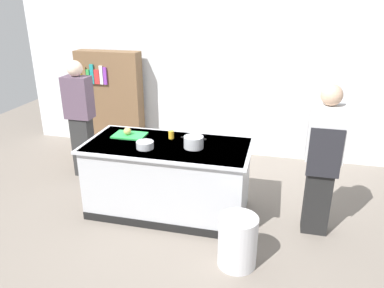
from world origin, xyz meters
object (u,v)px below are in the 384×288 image
(juice_cup, at_px, (171,135))
(onion, at_px, (127,131))
(bookshelf, at_px, (111,101))
(mixing_bowl, at_px, (145,145))
(trash_bin, at_px, (238,241))
(person_guest, at_px, (80,117))
(stock_pot, at_px, (194,142))
(person_chef, at_px, (323,158))

(juice_cup, bearing_deg, onion, -174.47)
(juice_cup, bearing_deg, bookshelf, 134.46)
(mixing_bowl, distance_m, bookshelf, 2.41)
(bookshelf, bearing_deg, trash_bin, -45.71)
(juice_cup, xyz_separation_m, person_guest, (-1.52, 0.49, -0.04))
(stock_pot, bearing_deg, onion, 169.16)
(mixing_bowl, xyz_separation_m, bookshelf, (-1.37, 1.98, -0.09))
(mixing_bowl, relative_size, bookshelf, 0.12)
(person_chef, relative_size, person_guest, 1.00)
(mixing_bowl, distance_m, trash_bin, 1.50)
(bookshelf, bearing_deg, onion, -58.42)
(trash_bin, bearing_deg, stock_pot, 129.07)
(onion, xyz_separation_m, mixing_bowl, (0.35, -0.32, -0.03))
(onion, distance_m, trash_bin, 1.94)
(onion, xyz_separation_m, trash_bin, (1.54, -0.96, -0.70))
(onion, height_order, mixing_bowl, onion)
(stock_pot, bearing_deg, trash_bin, -50.93)
(stock_pot, relative_size, juice_cup, 2.95)
(mixing_bowl, height_order, juice_cup, juice_cup)
(person_chef, bearing_deg, juice_cup, 68.99)
(mixing_bowl, relative_size, juice_cup, 2.02)
(juice_cup, bearing_deg, mixing_bowl, -118.01)
(juice_cup, relative_size, person_guest, 0.06)
(onion, relative_size, juice_cup, 0.95)
(person_chef, bearing_deg, mixing_bowl, 80.66)
(mixing_bowl, bearing_deg, person_chef, 4.55)
(stock_pot, distance_m, mixing_bowl, 0.56)
(juice_cup, relative_size, person_chef, 0.06)
(mixing_bowl, bearing_deg, stock_pot, 15.83)
(person_chef, bearing_deg, stock_pot, 76.26)
(mixing_bowl, bearing_deg, trash_bin, -28.35)
(juice_cup, bearing_deg, trash_bin, -45.98)
(stock_pot, xyz_separation_m, person_chef, (1.43, 0.00, -0.05))
(trash_bin, distance_m, person_guest, 2.99)
(person_guest, relative_size, bookshelf, 1.01)
(mixing_bowl, bearing_deg, juice_cup, 61.99)
(onion, height_order, person_chef, person_chef)
(onion, bearing_deg, mixing_bowl, -42.57)
(juice_cup, relative_size, bookshelf, 0.06)
(juice_cup, bearing_deg, stock_pot, -33.49)
(onion, distance_m, person_chef, 2.33)
(mixing_bowl, relative_size, person_chef, 0.12)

